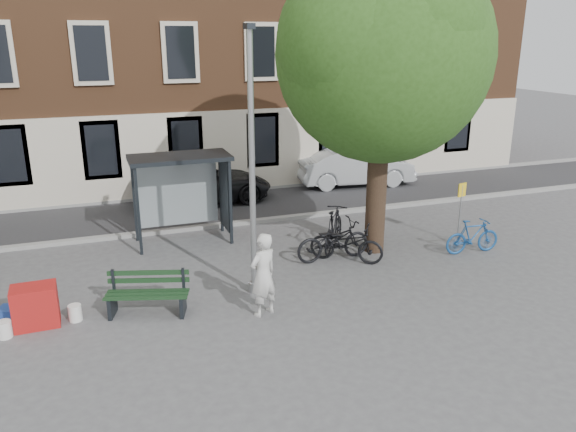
# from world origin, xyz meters

# --- Properties ---
(ground) EXTENTS (90.00, 90.00, 0.00)m
(ground) POSITION_xyz_m (0.00, 0.00, 0.00)
(ground) COLOR #4C4C4F
(ground) RESTS_ON ground
(road) EXTENTS (40.00, 4.00, 0.01)m
(road) POSITION_xyz_m (0.00, 7.00, 0.01)
(road) COLOR #28282B
(road) RESTS_ON ground
(curb_near) EXTENTS (40.00, 0.25, 0.12)m
(curb_near) POSITION_xyz_m (0.00, 5.00, 0.06)
(curb_near) COLOR gray
(curb_near) RESTS_ON ground
(curb_far) EXTENTS (40.00, 0.25, 0.12)m
(curb_far) POSITION_xyz_m (0.00, 9.00, 0.06)
(curb_far) COLOR gray
(curb_far) RESTS_ON ground
(building_row) EXTENTS (30.00, 8.00, 14.00)m
(building_row) POSITION_xyz_m (0.00, 13.00, 7.00)
(building_row) COLOR brown
(building_row) RESTS_ON ground
(lamppost) EXTENTS (0.28, 0.35, 6.11)m
(lamppost) POSITION_xyz_m (0.00, 0.00, 2.78)
(lamppost) COLOR #9EA0A3
(lamppost) RESTS_ON ground
(tree_right) EXTENTS (5.76, 5.60, 8.20)m
(tree_right) POSITION_xyz_m (4.01, 1.38, 5.62)
(tree_right) COLOR black
(tree_right) RESTS_ON ground
(bus_shelter) EXTENTS (2.85, 1.45, 2.62)m
(bus_shelter) POSITION_xyz_m (-0.61, 4.11, 1.92)
(bus_shelter) COLOR #1E2328
(bus_shelter) RESTS_ON ground
(painter) EXTENTS (0.81, 0.70, 1.89)m
(painter) POSITION_xyz_m (-0.13, -1.16, 0.94)
(painter) COLOR silver
(painter) RESTS_ON ground
(bench) EXTENTS (1.88, 1.07, 0.92)m
(bench) POSITION_xyz_m (-2.51, -0.25, 0.42)
(bench) COLOR #1E2328
(bench) RESTS_ON ground
(bike_a) EXTENTS (2.15, 0.84, 1.12)m
(bike_a) POSITION_xyz_m (2.60, 1.25, 0.56)
(bike_a) COLOR black
(bike_a) RESTS_ON ground
(bike_b) EXTENTS (1.68, 0.58, 0.99)m
(bike_b) POSITION_xyz_m (6.50, 0.38, 0.50)
(bike_b) COLOR navy
(bike_b) RESTS_ON ground
(bike_c) EXTENTS (2.02, 1.78, 1.06)m
(bike_c) POSITION_xyz_m (2.89, 1.01, 0.53)
(bike_c) COLOR black
(bike_c) RESTS_ON ground
(bike_d) EXTENTS (1.69, 1.99, 1.23)m
(bike_d) POSITION_xyz_m (2.95, 1.98, 0.62)
(bike_d) COLOR black
(bike_d) RESTS_ON ground
(car_dark) EXTENTS (5.08, 2.46, 1.39)m
(car_dark) POSITION_xyz_m (0.40, 8.04, 0.70)
(car_dark) COLOR black
(car_dark) RESTS_ON ground
(car_silver) EXTENTS (4.94, 2.19, 1.58)m
(car_silver) POSITION_xyz_m (6.78, 8.40, 0.79)
(car_silver) COLOR #B5B9BD
(car_silver) RESTS_ON ground
(red_stand) EXTENTS (0.91, 0.62, 0.90)m
(red_stand) POSITION_xyz_m (-4.79, -0.03, 0.45)
(red_stand) COLOR #AA1816
(red_stand) RESTS_ON ground
(blue_crate) EXTENTS (0.65, 0.57, 0.20)m
(blue_crate) POSITION_xyz_m (-5.35, 0.63, 0.10)
(blue_crate) COLOR #214097
(blue_crate) RESTS_ON ground
(bucket_a) EXTENTS (0.29, 0.29, 0.36)m
(bucket_a) POSITION_xyz_m (-5.38, -0.35, 0.18)
(bucket_a) COLOR white
(bucket_a) RESTS_ON ground
(bucket_b) EXTENTS (0.32, 0.32, 0.36)m
(bucket_b) POSITION_xyz_m (-4.04, -0.07, 0.18)
(bucket_b) COLOR white
(bucket_b) RESTS_ON ground
(notice_sign) EXTENTS (0.31, 0.10, 1.80)m
(notice_sign) POSITION_xyz_m (6.70, 1.31, 1.28)
(notice_sign) COLOR #9EA0A3
(notice_sign) RESTS_ON ground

